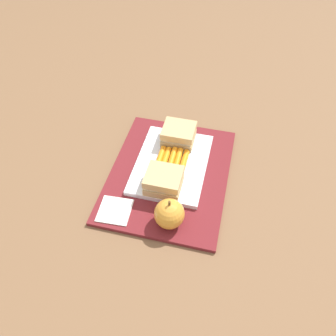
# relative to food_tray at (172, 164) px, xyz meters

# --- Properties ---
(ground_plane) EXTENTS (2.40, 2.40, 0.00)m
(ground_plane) POSITION_rel_food_tray_xyz_m (0.03, 0.00, -0.02)
(ground_plane) COLOR brown
(lunchbag_mat) EXTENTS (0.36, 0.28, 0.01)m
(lunchbag_mat) POSITION_rel_food_tray_xyz_m (0.03, 0.00, -0.01)
(lunchbag_mat) COLOR maroon
(lunchbag_mat) RESTS_ON ground_plane
(food_tray) EXTENTS (0.23, 0.17, 0.01)m
(food_tray) POSITION_rel_food_tray_xyz_m (0.00, 0.00, 0.00)
(food_tray) COLOR white
(food_tray) RESTS_ON lunchbag_mat
(sandwich_half_left) EXTENTS (0.07, 0.08, 0.04)m
(sandwich_half_left) POSITION_rel_food_tray_xyz_m (-0.08, 0.00, 0.03)
(sandwich_half_left) COLOR tan
(sandwich_half_left) RESTS_ON food_tray
(sandwich_half_right) EXTENTS (0.07, 0.08, 0.04)m
(sandwich_half_right) POSITION_rel_food_tray_xyz_m (0.08, 0.00, 0.03)
(sandwich_half_right) COLOR tan
(sandwich_half_right) RESTS_ON food_tray
(carrot_sticks_bundle) EXTENTS (0.08, 0.07, 0.02)m
(carrot_sticks_bundle) POSITION_rel_food_tray_xyz_m (-0.00, -0.00, 0.01)
(carrot_sticks_bundle) COLOR orange
(carrot_sticks_bundle) RESTS_ON food_tray
(apple) EXTENTS (0.06, 0.06, 0.08)m
(apple) POSITION_rel_food_tray_xyz_m (0.16, 0.03, 0.03)
(apple) COLOR gold
(apple) RESTS_ON lunchbag_mat
(paper_napkin) EXTENTS (0.07, 0.07, 0.00)m
(paper_napkin) POSITION_rel_food_tray_xyz_m (0.16, -0.09, -0.00)
(paper_napkin) COLOR white
(paper_napkin) RESTS_ON lunchbag_mat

